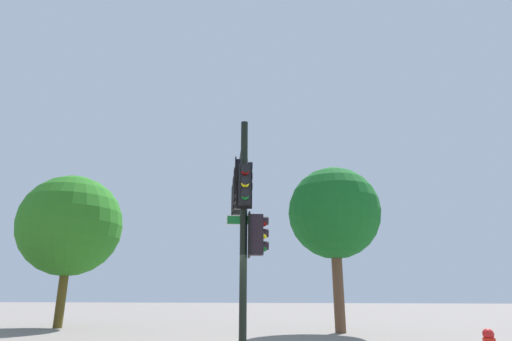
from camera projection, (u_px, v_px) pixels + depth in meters
signal_pole_assembly at (243, 200)px, 12.96m from camera, size 5.76×1.92×6.35m
tree_near at (334, 213)px, 17.61m from camera, size 3.94×3.94×6.84m
tree_mid at (71, 225)px, 19.87m from camera, size 4.85×4.85×7.14m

